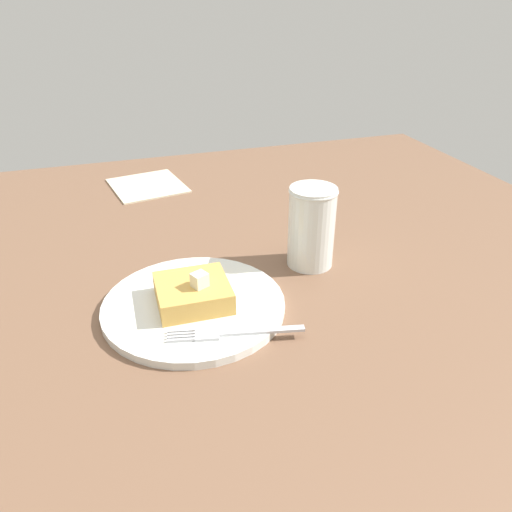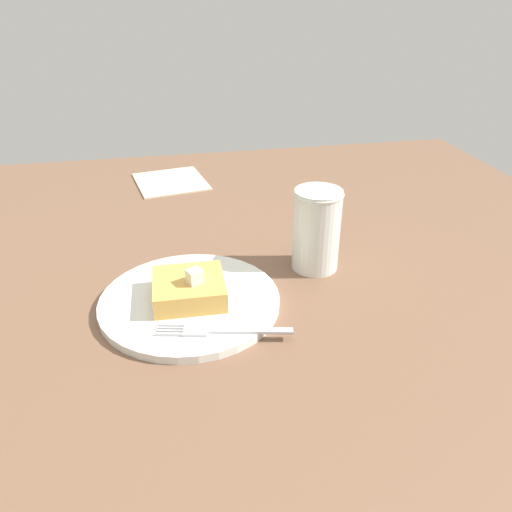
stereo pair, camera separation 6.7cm
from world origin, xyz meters
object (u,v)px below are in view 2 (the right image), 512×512
fork (216,330)px  napkin (171,182)px  plate (190,301)px  syrup_jar (316,233)px

fork → napkin: 53.37cm
plate → fork: size_ratio=1.46×
plate → napkin: 45.57cm
napkin → syrup_jar: bearing=-154.1°
plate → fork: 8.11cm
plate → napkin: (45.57, 0.26, -0.45)cm
fork → plate: bearing=17.3°
fork → napkin: fork is taller
syrup_jar → napkin: 43.96cm
plate → syrup_jar: size_ratio=1.95×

